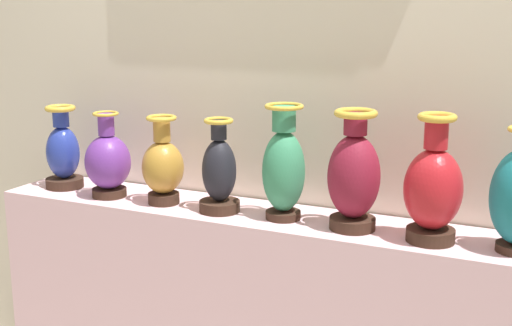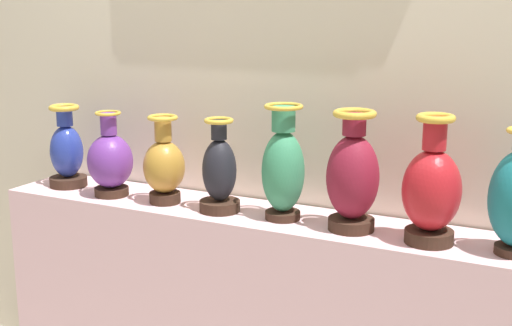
# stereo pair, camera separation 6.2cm
# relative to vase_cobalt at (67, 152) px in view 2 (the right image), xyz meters

# --- Properties ---
(display_shelf) EXTENTS (2.08, 0.33, 0.85)m
(display_shelf) POSITION_rel_vase_cobalt_xyz_m (0.86, 0.01, -0.57)
(display_shelf) COLOR beige
(display_shelf) RESTS_ON ground_plane
(back_wall) EXTENTS (3.73, 0.14, 2.84)m
(back_wall) POSITION_rel_vase_cobalt_xyz_m (0.86, 0.23, 0.44)
(back_wall) COLOR beige
(back_wall) RESTS_ON ground_plane
(vase_cobalt) EXTENTS (0.15, 0.15, 0.34)m
(vase_cobalt) POSITION_rel_vase_cobalt_xyz_m (0.00, 0.00, 0.00)
(vase_cobalt) COLOR #382319
(vase_cobalt) RESTS_ON display_shelf
(vase_violet) EXTENTS (0.18, 0.18, 0.33)m
(vase_violet) POSITION_rel_vase_cobalt_xyz_m (0.25, -0.04, -0.01)
(vase_violet) COLOR #382319
(vase_violet) RESTS_ON display_shelf
(vase_ochre) EXTENTS (0.16, 0.16, 0.33)m
(vase_ochre) POSITION_rel_vase_cobalt_xyz_m (0.50, -0.03, -0.00)
(vase_ochre) COLOR #382319
(vase_ochre) RESTS_ON display_shelf
(vase_onyx) EXTENTS (0.15, 0.15, 0.34)m
(vase_onyx) POSITION_rel_vase_cobalt_xyz_m (0.74, -0.03, -0.00)
(vase_onyx) COLOR #382319
(vase_onyx) RESTS_ON display_shelf
(vase_jade) EXTENTS (0.15, 0.15, 0.40)m
(vase_jade) POSITION_rel_vase_cobalt_xyz_m (0.98, -0.02, 0.04)
(vase_jade) COLOR #382319
(vase_jade) RESTS_ON display_shelf
(vase_burgundy) EXTENTS (0.17, 0.17, 0.40)m
(vase_burgundy) POSITION_rel_vase_cobalt_xyz_m (1.23, -0.02, 0.04)
(vase_burgundy) COLOR #382319
(vase_burgundy) RESTS_ON display_shelf
(vase_crimson) EXTENTS (0.18, 0.18, 0.41)m
(vase_crimson) POSITION_rel_vase_cobalt_xyz_m (1.49, -0.04, 0.03)
(vase_crimson) COLOR #382319
(vase_crimson) RESTS_ON display_shelf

